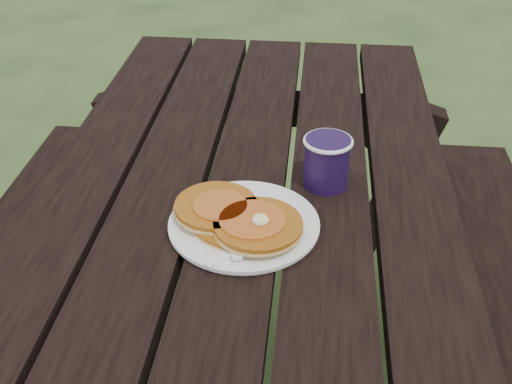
# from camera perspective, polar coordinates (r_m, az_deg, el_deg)

# --- Properties ---
(plate) EXTENTS (0.26, 0.26, 0.01)m
(plate) POSITION_cam_1_polar(r_m,az_deg,el_deg) (1.06, -1.07, -2.94)
(plate) COLOR white
(plate) RESTS_ON picnic_table
(pancake_stack) EXTENTS (0.22, 0.18, 0.04)m
(pancake_stack) POSITION_cam_1_polar(r_m,az_deg,el_deg) (1.04, -1.63, -2.33)
(pancake_stack) COLOR #A85B13
(pancake_stack) RESTS_ON plate
(knife) EXTENTS (0.14, 0.14, 0.00)m
(knife) POSITION_cam_1_polar(r_m,az_deg,el_deg) (1.01, -0.28, -4.51)
(knife) COLOR white
(knife) RESTS_ON plate
(fork) EXTENTS (0.09, 0.16, 0.01)m
(fork) POSITION_cam_1_polar(r_m,az_deg,el_deg) (1.01, -2.47, -4.10)
(fork) COLOR white
(fork) RESTS_ON plate
(coffee_cup) EXTENTS (0.09, 0.09, 0.09)m
(coffee_cup) POSITION_cam_1_polar(r_m,az_deg,el_deg) (1.15, 6.33, 2.92)
(coffee_cup) COLOR #1B0C33
(coffee_cup) RESTS_ON picnic_table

